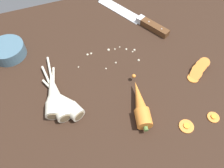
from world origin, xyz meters
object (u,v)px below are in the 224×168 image
parsnip_front (57,99)px  carrot_slice_stack (198,70)px  parsnip_back (54,93)px  prep_bowl (8,50)px  carrot_slice_stray_mid (187,126)px  parsnip_mid_right (66,103)px  carrot_slice_stray_near (213,117)px  parsnip_mid_left (53,99)px  chefs_knife (128,14)px  whole_carrot (140,105)px

parsnip_front → carrot_slice_stack: parsnip_front is taller
parsnip_back → prep_bowl: size_ratio=1.98×
parsnip_front → carrot_slice_stray_mid: bearing=-32.2°
parsnip_mid_right → carrot_slice_stray_near: 40.60cm
parsnip_mid_left → carrot_slice_stack: size_ratio=1.94×
parsnip_mid_right → parsnip_back: same height
carrot_slice_stray_mid → prep_bowl: (-41.43, 43.02, 1.79)cm
prep_bowl → parsnip_mid_left: bearing=-66.9°
parsnip_mid_left → carrot_slice_stray_mid: parsnip_mid_left is taller
chefs_knife → parsnip_mid_right: parsnip_mid_right is taller
carrot_slice_stray_near → carrot_slice_stray_mid: bearing=178.2°
parsnip_front → parsnip_mid_right: size_ratio=1.24×
parsnip_mid_left → parsnip_front: bearing=-30.8°
chefs_knife → parsnip_back: parsnip_back is taller
chefs_knife → carrot_slice_stack: (9.55, -33.14, 0.43)cm
chefs_knife → parsnip_back: size_ratio=1.49×
parsnip_mid_right → carrot_slice_stack: (41.19, -2.36, -0.90)cm
whole_carrot → carrot_slice_stray_near: (17.75, -9.70, -1.74)cm
carrot_slice_stray_mid → prep_bowl: size_ratio=0.36×
parsnip_front → carrot_slice_stray_near: 43.58cm
chefs_knife → carrot_slice_stray_near: size_ratio=9.84×
parsnip_front → parsnip_mid_right: bearing=-43.8°
parsnip_mid_right → carrot_slice_stray_mid: (28.34, -17.12, -1.62)cm
whole_carrot → parsnip_mid_left: whole_carrot is taller
parsnip_mid_right → carrot_slice_stack: size_ratio=1.85×
parsnip_front → parsnip_back: bearing=96.3°
chefs_knife → prep_bowl: (-44.73, -4.88, 1.50)cm
whole_carrot → parsnip_front: whole_carrot is taller
carrot_slice_stack → carrot_slice_stray_near: bearing=-106.8°
carrot_slice_stack → parsnip_mid_left: bearing=173.4°
chefs_knife → parsnip_back: (-34.18, -26.15, 1.33)cm
carrot_slice_stack → prep_bowl: (-54.28, 28.26, 1.07)cm
parsnip_mid_left → parsnip_back: same height
chefs_knife → whole_carrot: size_ratio=1.82×
carrot_slice_stack → carrot_slice_stray_mid: bearing=-131.1°
parsnip_back → whole_carrot: bearing=-29.9°
whole_carrot → carrot_slice_stray_near: size_ratio=5.40×
parsnip_front → whole_carrot: bearing=-25.0°
chefs_knife → parsnip_front: 44.38cm
parsnip_mid_left → prep_bowl: same height
carrot_slice_stray_mid → whole_carrot: bearing=135.0°
whole_carrot → prep_bowl: whole_carrot is taller
parsnip_mid_left → carrot_slice_stray_near: bearing=-26.8°
parsnip_front → carrot_slice_stack: (43.45, -4.54, -0.90)cm
chefs_knife → carrot_slice_stray_near: (5.01, -48.16, -0.29)cm
parsnip_mid_left → parsnip_back: bearing=69.5°
carrot_slice_stray_mid → prep_bowl: bearing=133.9°
parsnip_front → carrot_slice_stray_near: bearing=-26.7°
parsnip_mid_right → carrot_slice_stack: parsnip_mid_right is taller
parsnip_mid_left → carrot_slice_stray_mid: 37.34cm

